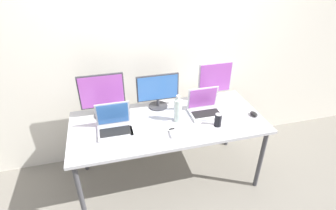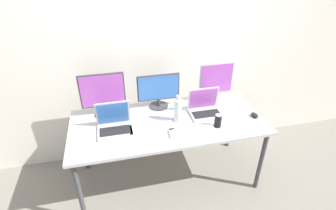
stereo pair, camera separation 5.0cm
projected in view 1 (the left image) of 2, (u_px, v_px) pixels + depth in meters
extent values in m
plane|color=gray|center=(168.00, 176.00, 2.90)|extent=(16.00, 16.00, 0.00)
cube|color=silver|center=(154.00, 46.00, 2.73)|extent=(7.00, 0.08, 2.60)
cylinder|color=#424247|center=(81.00, 195.00, 2.24)|extent=(0.04, 0.04, 0.71)
cylinder|color=#424247|center=(261.00, 160.00, 2.62)|extent=(0.04, 0.04, 0.71)
cylinder|color=#424247|center=(82.00, 144.00, 2.82)|extent=(0.04, 0.04, 0.71)
cylinder|color=#424247|center=(229.00, 121.00, 3.20)|extent=(0.04, 0.04, 0.71)
cube|color=#B7B7BC|center=(168.00, 122.00, 2.53)|extent=(1.85, 0.82, 0.03)
cylinder|color=#38383D|center=(105.00, 115.00, 2.61)|extent=(0.21, 0.21, 0.01)
cylinder|color=#38383D|center=(104.00, 110.00, 2.59)|extent=(0.03, 0.03, 0.09)
cube|color=#38383D|center=(102.00, 91.00, 2.48)|extent=(0.43, 0.02, 0.34)
cube|color=#A54CB2|center=(102.00, 92.00, 2.47)|extent=(0.40, 0.01, 0.32)
cylinder|color=#38383D|center=(158.00, 106.00, 2.75)|extent=(0.20, 0.20, 0.01)
cylinder|color=#38383D|center=(158.00, 102.00, 2.73)|extent=(0.03, 0.03, 0.07)
cube|color=#38383D|center=(158.00, 87.00, 2.64)|extent=(0.43, 0.02, 0.28)
cube|color=#3366B2|center=(158.00, 88.00, 2.63)|extent=(0.41, 0.01, 0.25)
cylinder|color=silver|center=(213.00, 98.00, 2.90)|extent=(0.21, 0.21, 0.01)
cylinder|color=silver|center=(213.00, 95.00, 2.87)|extent=(0.03, 0.03, 0.08)
cube|color=silver|center=(215.00, 78.00, 2.77)|extent=(0.37, 0.02, 0.34)
cube|color=#A54CB2|center=(216.00, 78.00, 2.76)|extent=(0.35, 0.01, 0.31)
cube|color=#B7B7BC|center=(115.00, 131.00, 2.36)|extent=(0.31, 0.24, 0.02)
cube|color=black|center=(115.00, 131.00, 2.34)|extent=(0.27, 0.13, 0.00)
cube|color=#B7B7BC|center=(113.00, 113.00, 2.38)|extent=(0.31, 0.05, 0.24)
cube|color=#3366B2|center=(113.00, 114.00, 2.37)|extent=(0.28, 0.04, 0.22)
cube|color=silver|center=(205.00, 113.00, 2.62)|extent=(0.31, 0.24, 0.02)
cube|color=black|center=(206.00, 113.00, 2.60)|extent=(0.28, 0.13, 0.00)
cube|color=silver|center=(203.00, 98.00, 2.64)|extent=(0.31, 0.04, 0.24)
cube|color=#A54CB2|center=(203.00, 98.00, 2.64)|extent=(0.28, 0.03, 0.21)
cube|color=white|center=(193.00, 131.00, 2.37)|extent=(0.42, 0.15, 0.02)
cube|color=white|center=(152.00, 128.00, 2.40)|extent=(0.40, 0.16, 0.02)
ellipsoid|color=black|center=(254.00, 114.00, 2.60)|extent=(0.07, 0.10, 0.04)
cylinder|color=silver|center=(178.00, 111.00, 2.47)|extent=(0.07, 0.07, 0.22)
cone|color=silver|center=(178.00, 99.00, 2.41)|extent=(0.06, 0.06, 0.03)
cylinder|color=white|center=(178.00, 96.00, 2.40)|extent=(0.03, 0.03, 0.02)
cylinder|color=black|center=(218.00, 120.00, 2.43)|extent=(0.07, 0.07, 0.12)
cylinder|color=silver|center=(219.00, 114.00, 2.39)|extent=(0.06, 0.06, 0.00)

